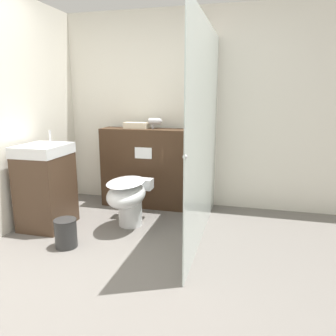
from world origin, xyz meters
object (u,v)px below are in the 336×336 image
toilet (128,197)px  sink_vanity (46,186)px  waste_bin (66,233)px  hair_drier (156,122)px

toilet → sink_vanity: sink_vanity is taller
toilet → waste_bin: (-0.41, -0.62, -0.20)m
toilet → hair_drier: bearing=83.4°
hair_drier → waste_bin: 1.78m
toilet → waste_bin: 0.77m
hair_drier → toilet: bearing=-96.6°
sink_vanity → toilet: bearing=13.3°
toilet → hair_drier: hair_drier is taller
toilet → sink_vanity: bearing=-166.7°
hair_drier → waste_bin: bearing=-109.5°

